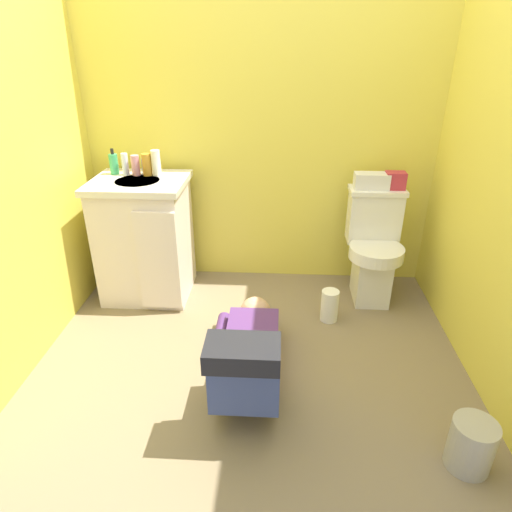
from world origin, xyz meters
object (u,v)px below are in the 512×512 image
(toiletry_bag, at_px, (395,180))
(bottle_clear, at_px, (125,164))
(faucet, at_px, (144,166))
(bottle_pink, at_px, (136,165))
(bottle_amber, at_px, (147,165))
(bottle_white, at_px, (156,163))
(tissue_box, at_px, (372,181))
(trash_can, at_px, (471,445))
(vanity_cabinet, at_px, (145,238))
(paper_towel_roll, at_px, (330,306))
(person_plumber, at_px, (248,354))
(soap_dispenser, at_px, (114,164))
(toilet, at_px, (373,248))

(toiletry_bag, bearing_deg, bottle_clear, -179.22)
(faucet, relative_size, bottle_pink, 0.77)
(bottle_amber, height_order, bottle_white, bottle_white)
(tissue_box, xyz_separation_m, trash_can, (0.23, -1.46, -0.68))
(tissue_box, bearing_deg, trash_can, -81.09)
(vanity_cabinet, xyz_separation_m, tissue_box, (1.48, 0.13, 0.38))
(bottle_pink, relative_size, paper_towel_roll, 0.62)
(faucet, height_order, person_plumber, faucet)
(bottle_pink, bearing_deg, faucet, 46.72)
(faucet, height_order, bottle_amber, bottle_amber)
(bottle_clear, relative_size, bottle_pink, 1.08)
(bottle_clear, bearing_deg, bottle_white, -0.16)
(faucet, xyz_separation_m, bottle_white, (0.10, -0.04, 0.03))
(bottle_clear, bearing_deg, soap_dispenser, 167.61)
(bottle_pink, height_order, bottle_white, bottle_white)
(toilet, xyz_separation_m, bottle_amber, (-1.50, 0.07, 0.52))
(bottle_pink, bearing_deg, bottle_clear, 176.92)
(toiletry_bag, relative_size, paper_towel_roll, 0.59)
(toiletry_bag, height_order, bottle_clear, bottle_clear)
(person_plumber, height_order, soap_dispenser, soap_dispenser)
(faucet, xyz_separation_m, tissue_box, (1.49, -0.01, -0.07))
(toilet, xyz_separation_m, paper_towel_roll, (-0.30, -0.32, -0.26))
(person_plumber, distance_m, toiletry_bag, 1.48)
(paper_towel_roll, bearing_deg, bottle_amber, 162.16)
(soap_dispenser, distance_m, bottle_amber, 0.23)
(toilet, relative_size, bottle_white, 4.58)
(toiletry_bag, bearing_deg, trash_can, -86.91)
(vanity_cabinet, xyz_separation_m, paper_towel_roll, (1.23, -0.28, -0.31))
(tissue_box, relative_size, toiletry_bag, 1.77)
(bottle_clear, distance_m, bottle_white, 0.21)
(toilet, distance_m, bottle_amber, 1.59)
(paper_towel_roll, bearing_deg, toilet, 46.80)
(bottle_pink, relative_size, trash_can, 0.57)
(person_plumber, relative_size, bottle_amber, 7.52)
(faucet, xyz_separation_m, bottle_amber, (0.04, -0.04, 0.02))
(faucet, bearing_deg, bottle_clear, -160.67)
(trash_can, bearing_deg, bottle_pink, 140.78)
(bottle_clear, height_order, bottle_amber, same)
(faucet, distance_m, soap_dispenser, 0.19)
(vanity_cabinet, relative_size, tissue_box, 3.73)
(paper_towel_roll, bearing_deg, tissue_box, 58.12)
(faucet, relative_size, person_plumber, 0.09)
(toiletry_bag, bearing_deg, bottle_white, -179.10)
(person_plumber, height_order, bottle_amber, bottle_amber)
(tissue_box, bearing_deg, faucet, 179.45)
(faucet, distance_m, bottle_white, 0.11)
(bottle_pink, bearing_deg, person_plumber, -50.77)
(soap_dispenser, bearing_deg, faucet, 6.01)
(trash_can, bearing_deg, toilet, 97.64)
(bottle_clear, bearing_deg, bottle_amber, -0.56)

